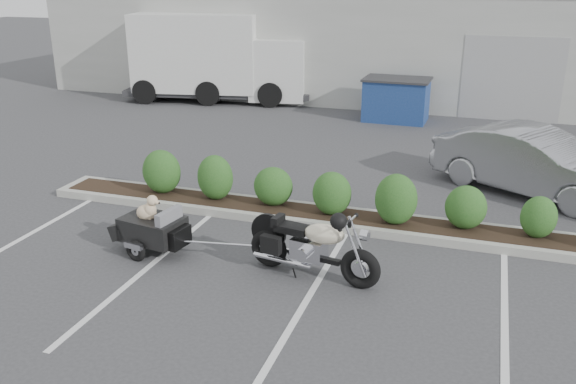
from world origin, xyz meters
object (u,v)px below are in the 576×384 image
(delivery_truck, at_px, (219,59))
(dumpster, at_px, (396,99))
(pet_trailer, at_px, (152,228))
(sedan, at_px, (534,162))
(motorcycle, at_px, (312,247))

(delivery_truck, bearing_deg, dumpster, -21.86)
(pet_trailer, distance_m, sedan, 7.95)
(motorcycle, distance_m, dumpster, 10.91)
(pet_trailer, bearing_deg, dumpster, 87.19)
(motorcycle, relative_size, delivery_truck, 0.31)
(motorcycle, xyz_separation_m, sedan, (3.36, 5.07, 0.19))
(delivery_truck, bearing_deg, motorcycle, -70.82)
(pet_trailer, bearing_deg, motorcycle, 8.88)
(sedan, bearing_deg, delivery_truck, 84.89)
(motorcycle, bearing_deg, dumpster, 101.63)
(dumpster, xyz_separation_m, delivery_truck, (-6.63, 1.29, 0.79))
(motorcycle, relative_size, sedan, 0.52)
(sedan, distance_m, dumpster, 6.95)
(pet_trailer, distance_m, delivery_truck, 12.94)
(motorcycle, xyz_separation_m, dumpster, (-0.42, 10.90, 0.18))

